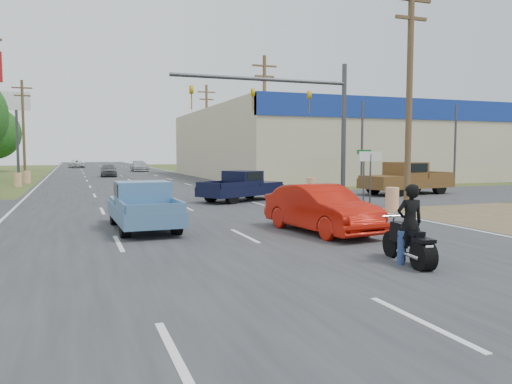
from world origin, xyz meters
name	(u,v)px	position (x,y,z in m)	size (l,w,h in m)	color
ground	(422,323)	(0.00, 0.00, 0.00)	(200.00, 200.00, 0.00)	#37461C
main_road	(129,180)	(0.00, 40.00, 0.01)	(15.00, 180.00, 0.02)	#2D2D30
cross_road	(178,204)	(0.00, 18.00, 0.01)	(120.00, 10.00, 0.02)	#2D2D30
dirt_verge	(483,213)	(11.00, 10.00, 0.01)	(8.00, 18.00, 0.01)	brown
big_box_store	(424,145)	(32.00, 39.93, 3.31)	(50.00, 28.10, 6.60)	#B7A88C
utility_pole_1	(409,89)	(9.50, 13.00, 5.32)	(2.00, 0.28, 10.00)	#4C3823
utility_pole_2	(264,116)	(9.50, 31.00, 5.32)	(2.00, 0.28, 10.00)	#4C3823
utility_pole_3	(207,127)	(9.50, 49.00, 5.32)	(2.00, 0.28, 10.00)	#4C3823
utility_pole_6	(23,125)	(-9.50, 52.00, 5.32)	(2.00, 0.28, 10.00)	#4C3823
tree_3	(420,132)	(55.00, 70.00, 6.19)	(8.40, 8.40, 10.40)	#422D19
tree_5	(246,136)	(30.00, 95.00, 5.88)	(7.98, 7.98, 9.88)	#422D19
barrel_0	(392,199)	(8.00, 12.00, 0.50)	(0.56, 0.56, 1.00)	orange
barrel_1	(311,186)	(8.40, 20.50, 0.50)	(0.56, 0.56, 1.00)	orange
barrel_2	(18,180)	(-8.50, 34.00, 0.50)	(0.56, 0.56, 1.00)	orange
barrel_3	(27,177)	(-8.20, 38.00, 0.50)	(0.56, 0.56, 1.00)	orange
pole_sign_left_far	(16,110)	(-10.50, 56.00, 7.17)	(3.00, 0.35, 9.20)	#3F3F44
lane_sign	(370,165)	(8.20, 14.00, 1.90)	(1.20, 0.08, 2.52)	#3F3F44
street_name_sign	(364,170)	(8.80, 15.50, 1.61)	(0.80, 0.08, 2.61)	#3F3F44
signal_mast	(297,106)	(5.82, 17.00, 4.80)	(9.12, 0.40, 7.00)	#3F3F44
red_convertible	(321,209)	(2.42, 7.80, 0.74)	(1.56, 4.46, 1.47)	#B31408
motorcycle	(410,245)	(2.19, 3.16, 0.46)	(0.65, 2.03, 1.03)	black
rider	(410,227)	(2.20, 3.20, 0.85)	(0.62, 0.40, 1.69)	black
blue_pickup	(143,205)	(-2.62, 10.47, 0.78)	(1.92, 4.72, 1.55)	black
navy_pickup	(243,186)	(3.40, 18.22, 0.78)	(4.98, 3.75, 1.55)	black
brown_pickup	(405,178)	(13.64, 18.70, 0.97)	(6.04, 3.11, 1.91)	black
distant_car_grey	(108,170)	(-1.33, 47.11, 0.66)	(1.56, 3.89, 1.32)	#545559
distant_car_silver	(139,166)	(3.38, 60.27, 0.70)	(1.95, 4.79, 1.39)	#B0B1B5
distant_car_white	(77,164)	(-4.19, 79.47, 0.66)	(2.17, 4.72, 1.31)	silver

